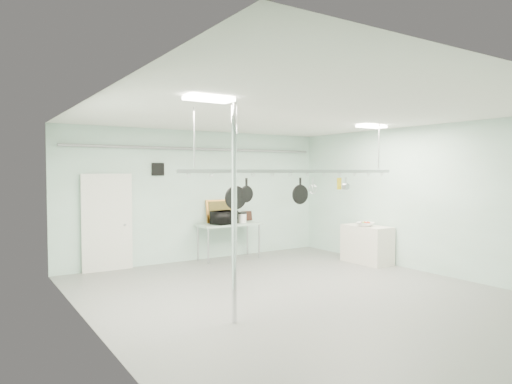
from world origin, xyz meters
TOP-DOWN VIEW (x-y plane):
  - floor at (0.00, 0.00)m, footprint 8.00×8.00m
  - ceiling at (0.00, 0.00)m, footprint 7.00×8.00m
  - back_wall at (0.00, 3.99)m, footprint 7.00×0.02m
  - right_wall at (3.49, 0.00)m, footprint 0.02×8.00m
  - door at (-2.30, 3.94)m, footprint 1.10×0.10m
  - wall_vent at (-1.10, 3.97)m, footprint 0.30×0.04m
  - conduit_pipe at (0.00, 3.90)m, footprint 6.60×0.07m
  - chrome_pole at (-1.70, -0.60)m, footprint 0.08×0.08m
  - prep_table at (0.60, 3.60)m, footprint 1.60×0.70m
  - side_cabinet at (3.15, 1.40)m, footprint 0.60×1.20m
  - pot_rack at (0.20, 0.30)m, footprint 4.80×0.06m
  - light_panel_left at (-2.20, -0.80)m, footprint 0.65×0.30m
  - light_panel_right at (2.40, 0.60)m, footprint 0.65×0.30m
  - microwave at (0.41, 3.50)m, footprint 0.67×0.52m
  - coffee_canister at (0.96, 3.54)m, footprint 0.25×0.25m
  - painting_large at (0.52, 3.90)m, footprint 0.78×0.16m
  - painting_small at (1.30, 3.90)m, footprint 0.31×0.10m
  - fruit_bowl at (3.03, 1.34)m, footprint 0.50×0.50m
  - skillet_left at (-1.14, 0.30)m, footprint 0.40×0.09m
  - skillet_mid at (-0.93, 0.30)m, footprint 0.29×0.10m
  - skillet_right at (0.23, 0.30)m, footprint 0.36×0.06m
  - whisk at (0.53, 0.30)m, footprint 0.21×0.21m
  - grater at (1.19, 0.30)m, footprint 0.10×0.04m
  - saucepan at (1.37, 0.30)m, footprint 0.14×0.09m
  - fruit_cluster at (3.03, 1.34)m, footprint 0.24×0.24m

SIDE VIEW (x-z plane):
  - floor at x=0.00m, z-range 0.00..0.00m
  - side_cabinet at x=3.15m, z-range 0.00..0.90m
  - prep_table at x=0.60m, z-range 0.38..1.28m
  - fruit_bowl at x=3.03m, z-range 0.90..1.00m
  - fruit_cluster at x=3.03m, z-range 0.94..1.03m
  - coffee_canister at x=0.96m, z-range 0.91..1.13m
  - painting_small at x=1.30m, z-range 0.90..1.16m
  - door at x=-2.30m, z-range -0.05..2.15m
  - microwave at x=0.41m, z-range 0.91..1.23m
  - painting_large at x=0.52m, z-range 0.90..1.49m
  - back_wall at x=0.00m, z-range 0.00..3.20m
  - right_wall at x=3.49m, z-range 0.00..3.20m
  - chrome_pole at x=-1.70m, z-range 0.00..3.20m
  - skillet_left at x=-1.14m, z-range 1.57..2.09m
  - skillet_right at x=0.23m, z-range 1.59..2.09m
  - skillet_mid at x=-0.93m, z-range 1.68..2.09m
  - whisk at x=0.53m, z-range 1.75..2.09m
  - grater at x=1.19m, z-range 1.84..2.09m
  - saucepan at x=1.37m, z-range 1.84..2.09m
  - pot_rack at x=0.20m, z-range 1.73..2.73m
  - wall_vent at x=-1.10m, z-range 2.10..2.40m
  - conduit_pipe at x=0.00m, z-range 2.71..2.79m
  - light_panel_left at x=-2.20m, z-range 3.14..3.19m
  - light_panel_right at x=2.40m, z-range 3.14..3.19m
  - ceiling at x=0.00m, z-range 3.18..3.20m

